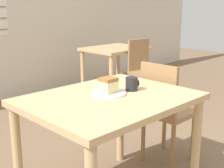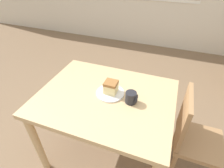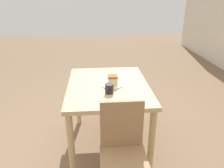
% 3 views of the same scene
% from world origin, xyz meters
% --- Properties ---
extents(ground_plane, '(14.00, 14.00, 0.00)m').
position_xyz_m(ground_plane, '(0.00, 0.00, 0.00)').
color(ground_plane, '#7A6047').
extents(dining_table_near, '(1.06, 0.83, 0.76)m').
position_xyz_m(dining_table_near, '(-0.06, 0.23, 0.65)').
color(dining_table_near, tan).
rests_on(dining_table_near, ground_plane).
extents(chair_near_window, '(0.37, 0.37, 0.88)m').
position_xyz_m(chair_near_window, '(0.65, 0.30, 0.48)').
color(chair_near_window, '#9E754C').
rests_on(chair_near_window, ground_plane).
extents(plate, '(0.22, 0.22, 0.01)m').
position_xyz_m(plate, '(-0.03, 0.27, 0.77)').
color(plate, white).
rests_on(plate, dining_table_near).
extents(cake_slice, '(0.10, 0.09, 0.10)m').
position_xyz_m(cake_slice, '(-0.03, 0.27, 0.82)').
color(cake_slice, beige).
rests_on(cake_slice, plate).
extents(coffee_mug, '(0.09, 0.08, 0.09)m').
position_xyz_m(coffee_mug, '(0.15, 0.23, 0.80)').
color(coffee_mug, '#232328').
rests_on(coffee_mug, dining_table_near).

